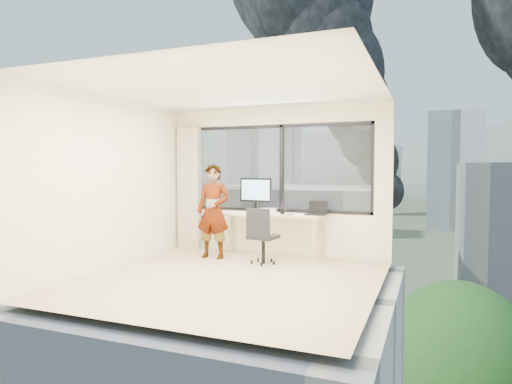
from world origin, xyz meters
The scene contains 24 objects.
floor centered at (0.00, 0.00, 0.00)m, with size 4.00×4.00×0.01m, color tan.
ceiling centered at (0.00, 0.00, 2.60)m, with size 4.00×4.00×0.01m, color white.
wall_front centered at (0.00, -2.00, 1.30)m, with size 4.00×0.01×2.60m, color #F9F2C0.
wall_left centered at (-2.00, 0.00, 1.30)m, with size 0.01×4.00×2.60m, color #F9F2C0.
wall_right centered at (2.00, 0.00, 1.30)m, with size 0.01×4.00×2.60m, color #F9F2C0.
window_wall centered at (0.05, 2.00, 1.52)m, with size 3.30×0.16×1.55m, color black, non-canonical shape.
curtain centered at (-1.72, 1.88, 1.15)m, with size 0.45×0.14×2.30m, color #C5B39A.
desk centered at (0.00, 1.66, 0.38)m, with size 1.80×0.60×0.75m, color #CFB48B.
chair centered at (0.10, 1.06, 0.46)m, with size 0.47×0.47×0.92m, color black, non-canonical shape.
person centered at (-0.85, 1.19, 0.80)m, with size 0.58×0.38×1.60m, color #2D2D33.
monitor centered at (-0.30, 1.75, 1.06)m, with size 0.61×0.13×0.61m, color black, non-canonical shape.
game_console centered at (-0.11, 1.92, 0.78)m, with size 0.28×0.23×0.07m, color white.
laptop centered at (0.80, 1.68, 0.86)m, with size 0.33×0.35×0.21m, color black, non-canonical shape.
cellphone centered at (0.41, 1.52, 0.76)m, with size 0.11×0.05×0.01m, color black.
pen_cup centered at (0.24, 1.63, 0.80)m, with size 0.08×0.08×0.10m, color black.
handbag centered at (0.80, 1.90, 0.85)m, with size 0.27×0.14×0.21m, color #0D524D.
exterior_ground centered at (0.00, 120.00, -14.00)m, with size 400.00×400.00×0.04m, color #515B3D.
near_bldg_a centered at (-9.00, 30.00, -7.00)m, with size 16.00×12.00×14.00m, color beige.
far_tower_a centered at (-35.00, 95.00, 0.00)m, with size 14.00×14.00×28.00m, color silver.
far_tower_b centered at (8.00, 120.00, 1.00)m, with size 13.00×13.00×30.00m, color silver.
far_tower_d centered at (-60.00, 150.00, -3.00)m, with size 16.00×14.00×22.00m, color silver.
hill_a centered at (-120.00, 320.00, -14.00)m, with size 288.00×216.00×90.00m, color slate.
tree_a centered at (-16.00, 22.00, -10.00)m, with size 7.00×7.00×8.00m, color #2A541C, non-canonical shape.
smoke_plume_a centered at (-10.00, 150.00, 39.00)m, with size 40.00×24.00×90.00m, color black, non-canonical shape.
Camera 1 is at (2.57, -5.48, 1.52)m, focal length 31.01 mm.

